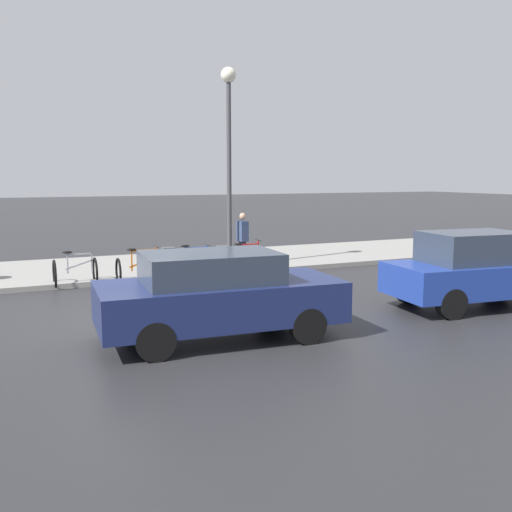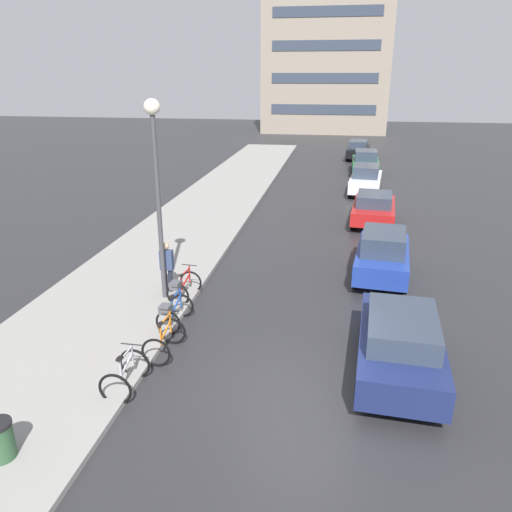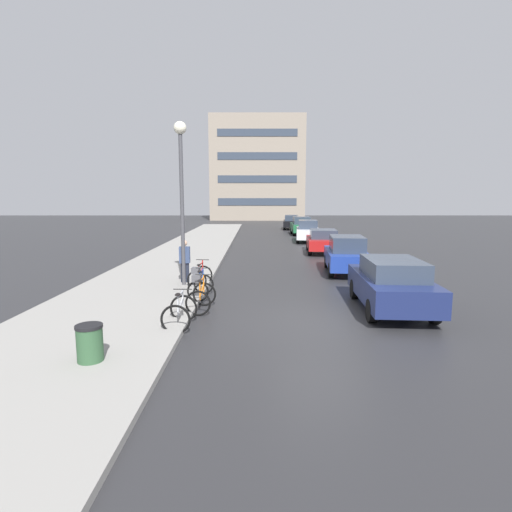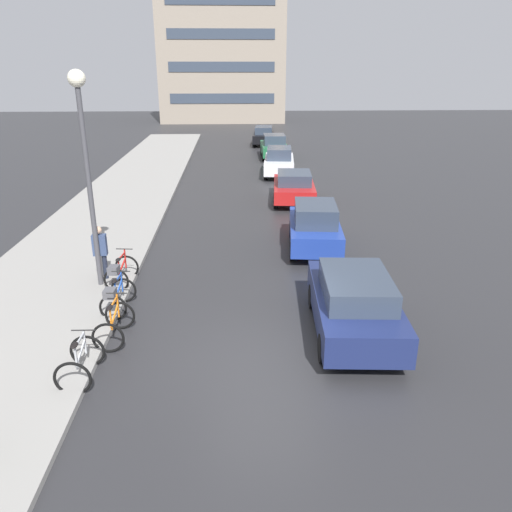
# 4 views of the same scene
# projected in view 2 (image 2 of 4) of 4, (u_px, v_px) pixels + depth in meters

# --- Properties ---
(ground_plane) EXTENTS (140.00, 140.00, 0.00)m
(ground_plane) POSITION_uv_depth(u_px,v_px,m) (297.00, 390.00, 11.16)
(ground_plane) COLOR #28282B
(sidewalk_kerb) EXTENTS (4.80, 60.00, 0.14)m
(sidewalk_kerb) POSITION_uv_depth(u_px,v_px,m) (178.00, 238.00, 21.34)
(sidewalk_kerb) COLOR gray
(sidewalk_kerb) RESTS_ON ground
(bicycle_nearest) EXTENTS (0.77, 1.09, 0.97)m
(bicycle_nearest) POSITION_uv_depth(u_px,v_px,m) (125.00, 375.00, 11.02)
(bicycle_nearest) COLOR black
(bicycle_nearest) RESTS_ON ground
(bicycle_second) EXTENTS (0.79, 1.19, 1.02)m
(bicycle_second) POSITION_uv_depth(u_px,v_px,m) (164.00, 340.00, 12.46)
(bicycle_second) COLOR black
(bicycle_second) RESTS_ON ground
(bicycle_third) EXTENTS (0.76, 1.42, 0.98)m
(bicycle_third) POSITION_uv_depth(u_px,v_px,m) (173.00, 312.00, 13.76)
(bicycle_third) COLOR black
(bicycle_third) RESTS_ON ground
(bicycle_farthest) EXTENTS (0.84, 1.42, 0.99)m
(bicycle_farthest) POSITION_uv_depth(u_px,v_px,m) (183.00, 287.00, 15.41)
(bicycle_farthest) COLOR black
(bicycle_farthest) RESTS_ON ground
(car_navy) EXTENTS (2.15, 4.40, 1.57)m
(car_navy) POSITION_uv_depth(u_px,v_px,m) (400.00, 343.00, 11.53)
(car_navy) COLOR navy
(car_navy) RESTS_ON ground
(car_blue) EXTENTS (2.12, 4.14, 1.68)m
(car_blue) POSITION_uv_depth(u_px,v_px,m) (383.00, 254.00, 17.15)
(car_blue) COLOR navy
(car_blue) RESTS_ON ground
(car_red) EXTENTS (2.24, 4.26, 1.46)m
(car_red) POSITION_uv_depth(u_px,v_px,m) (374.00, 208.00, 23.45)
(car_red) COLOR #AD1919
(car_red) RESTS_ON ground
(car_white) EXTENTS (2.11, 4.35, 1.69)m
(car_white) POSITION_uv_depth(u_px,v_px,m) (366.00, 179.00, 29.34)
(car_white) COLOR silver
(car_white) RESTS_ON ground
(car_green) EXTENTS (1.85, 4.32, 1.68)m
(car_green) POSITION_uv_depth(u_px,v_px,m) (365.00, 162.00, 35.15)
(car_green) COLOR #1E6038
(car_green) RESTS_ON ground
(car_black) EXTENTS (2.08, 4.51, 1.55)m
(car_black) POSITION_uv_depth(u_px,v_px,m) (358.00, 149.00, 41.43)
(car_black) COLOR black
(car_black) RESTS_ON ground
(pedestrian) EXTENTS (0.41, 0.26, 1.77)m
(pedestrian) POSITION_uv_depth(u_px,v_px,m) (167.00, 266.00, 15.66)
(pedestrian) COLOR #1E2333
(pedestrian) RESTS_ON ground
(streetlamp) EXTENTS (0.45, 0.45, 6.05)m
(streetlamp) POSITION_uv_depth(u_px,v_px,m) (156.00, 167.00, 14.15)
(streetlamp) COLOR #424247
(streetlamp) RESTS_ON ground
(trash_bin) EXTENTS (0.53, 0.53, 0.88)m
(trash_bin) POSITION_uv_depth(u_px,v_px,m) (0.00, 443.00, 8.93)
(trash_bin) COLOR #2D5133
(trash_bin) RESTS_ON ground
(building_facade_main) EXTENTS (14.56, 9.20, 15.94)m
(building_facade_main) POSITION_uv_depth(u_px,v_px,m) (326.00, 63.00, 59.70)
(building_facade_main) COLOR gray
(building_facade_main) RESTS_ON ground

